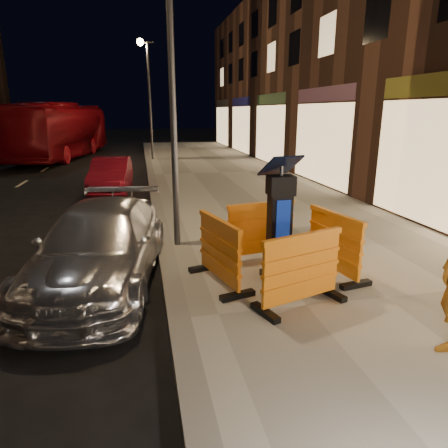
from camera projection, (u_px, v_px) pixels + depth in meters
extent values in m
plane|color=black|center=(180.00, 328.00, 5.23)|extent=(120.00, 120.00, 0.00)
cube|color=#99968B|center=(386.00, 302.00, 5.79)|extent=(6.00, 60.00, 0.15)
cube|color=slate|center=(180.00, 323.00, 5.21)|extent=(0.30, 60.00, 0.15)
cube|color=black|center=(279.00, 223.00, 6.19)|extent=(0.70, 0.70, 1.86)
cube|color=orange|center=(302.00, 270.00, 5.40)|extent=(1.43, 0.93, 1.04)
cube|color=orange|center=(261.00, 231.00, 7.19)|extent=(1.40, 0.77, 1.04)
cube|color=orange|center=(219.00, 252.00, 6.11)|extent=(0.88, 1.43, 1.04)
cube|color=orange|center=(334.00, 244.00, 6.48)|extent=(0.79, 1.41, 1.04)
imported|color=silver|center=(104.00, 282.00, 6.65)|extent=(2.40, 4.57, 1.26)
imported|color=maroon|center=(113.00, 191.00, 14.20)|extent=(1.42, 3.60, 1.17)
imported|color=maroon|center=(63.00, 158.00, 24.03)|extent=(4.40, 11.71, 3.19)
cylinder|color=#3F3F44|center=(172.00, 88.00, 7.24)|extent=(0.12, 0.12, 6.00)
cylinder|color=#3F3F44|center=(150.00, 103.00, 21.37)|extent=(0.12, 0.12, 6.00)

